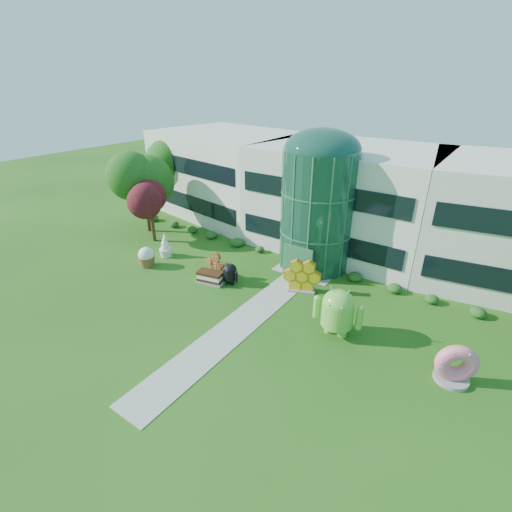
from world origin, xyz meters
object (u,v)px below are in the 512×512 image
Objects in this scene: donut at (456,363)px; android_black at (230,272)px; gingerbread at (216,265)px; android_green at (338,309)px.

android_black is at bearing 147.25° from donut.
android_black is at bearing -9.34° from gingerbread.
android_green reaches higher than donut.
gingerbread reaches higher than android_black.
android_black is 16.42m from donut.
gingerbread is at bearing 163.96° from android_green.
donut is 17.98m from gingerbread.
gingerbread is (-1.55, 0.17, 0.14)m from android_black.
android_black is at bearing 163.86° from android_green.
android_green is 1.86× the size of android_black.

